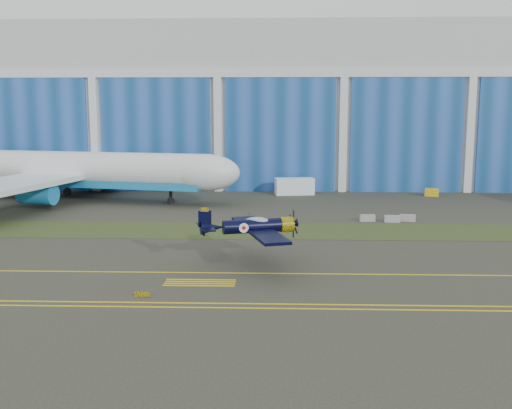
{
  "coord_description": "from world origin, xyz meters",
  "views": [
    {
      "loc": [
        -11.57,
        -56.69,
        14.44
      ],
      "look_at": [
        -13.78,
        6.76,
        4.35
      ],
      "focal_mm": 42.0,
      "sensor_mm": 36.0,
      "label": 1
    }
  ],
  "objects_px": {
    "shipping_container": "(294,186)",
    "jetliner": "(65,131)",
    "warbird": "(253,226)",
    "tug": "(432,192)"
  },
  "relations": [
    {
      "from": "warbird",
      "to": "jetliner",
      "type": "height_order",
      "value": "jetliner"
    },
    {
      "from": "jetliner",
      "to": "shipping_container",
      "type": "distance_m",
      "value": 38.68
    },
    {
      "from": "warbird",
      "to": "tug",
      "type": "distance_m",
      "value": 54.58
    },
    {
      "from": "warbird",
      "to": "tug",
      "type": "height_order",
      "value": "warbird"
    },
    {
      "from": "warbird",
      "to": "jetliner",
      "type": "bearing_deg",
      "value": 111.39
    },
    {
      "from": "warbird",
      "to": "jetliner",
      "type": "xyz_separation_m",
      "value": [
        -31.42,
        40.11,
        7.4
      ]
    },
    {
      "from": "shipping_container",
      "to": "tug",
      "type": "xyz_separation_m",
      "value": [
        23.13,
        -1.06,
        -0.78
      ]
    },
    {
      "from": "shipping_container",
      "to": "jetliner",
      "type": "bearing_deg",
      "value": -177.24
    },
    {
      "from": "warbird",
      "to": "jetliner",
      "type": "distance_m",
      "value": 51.49
    },
    {
      "from": "warbird",
      "to": "shipping_container",
      "type": "xyz_separation_m",
      "value": [
        5.27,
        47.56,
        -2.33
      ]
    }
  ]
}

